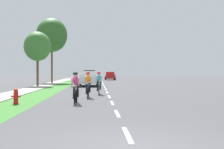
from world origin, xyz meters
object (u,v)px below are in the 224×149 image
at_px(fire_hydrant_red, 16,97).
at_px(street_tree_far, 52,35).
at_px(street_tree_near, 38,47).
at_px(cyclist_lead, 76,87).
at_px(pickup_white, 88,79).
at_px(sedan_red, 110,76).
at_px(cyclist_trailing, 88,84).
at_px(suv_black, 90,76).
at_px(cyclist_distant, 99,83).

distance_m(fire_hydrant_red, street_tree_far, 25.83).
bearing_deg(street_tree_near, cyclist_lead, -71.92).
relative_size(cyclist_lead, pickup_white, 0.34).
relative_size(pickup_white, sedan_red, 1.19).
xyz_separation_m(cyclist_trailing, pickup_white, (-0.43, 13.38, 0.02)).
bearing_deg(sedan_red, street_tree_near, -111.98).
bearing_deg(pickup_white, suv_black, 90.91).
relative_size(pickup_white, street_tree_near, 0.86).
height_order(cyclist_distant, suv_black, suv_black).
bearing_deg(sedan_red, cyclist_trailing, -94.81).
bearing_deg(cyclist_distant, pickup_white, 95.72).
relative_size(pickup_white, suv_black, 1.09).
distance_m(pickup_white, suv_black, 13.04).
xyz_separation_m(fire_hydrant_red, suv_black, (2.75, 29.52, 0.58)).
bearing_deg(street_tree_near, fire_hydrant_red, -81.39).
distance_m(sedan_red, street_tree_near, 24.09).
height_order(pickup_white, sedan_red, pickup_white).
distance_m(cyclist_lead, sedan_red, 38.81).
distance_m(cyclist_lead, suv_black, 29.38).
xyz_separation_m(pickup_white, street_tree_far, (-5.30, 8.47, 5.79)).
height_order(fire_hydrant_red, street_tree_near, street_tree_near).
distance_m(cyclist_distant, pickup_white, 11.02).
height_order(fire_hydrant_red, sedan_red, sedan_red).
xyz_separation_m(cyclist_trailing, sedan_red, (3.01, 35.68, -0.04)).
bearing_deg(street_tree_near, cyclist_distant, -59.50).
bearing_deg(street_tree_far, street_tree_near, -91.31).
relative_size(cyclist_distant, pickup_white, 0.34).
bearing_deg(street_tree_near, pickup_white, -2.19).
height_order(fire_hydrant_red, cyclist_trailing, cyclist_trailing).
relative_size(cyclist_trailing, pickup_white, 0.34).
relative_size(suv_black, sedan_red, 1.09).
height_order(cyclist_distant, street_tree_near, street_tree_near).
xyz_separation_m(pickup_white, suv_black, (-0.21, 13.04, 0.12)).
xyz_separation_m(cyclist_lead, street_tree_near, (-5.40, 16.55, 3.50)).
bearing_deg(suv_black, sedan_red, 68.54).
xyz_separation_m(pickup_white, street_tree_near, (-5.49, 0.21, 3.48)).
bearing_deg(fire_hydrant_red, cyclist_lead, 2.80).
bearing_deg(cyclist_lead, cyclist_distant, 77.61).
relative_size(cyclist_trailing, sedan_red, 0.40).
height_order(fire_hydrant_red, cyclist_lead, cyclist_lead).
bearing_deg(sedan_red, suv_black, -111.46).
bearing_deg(pickup_white, street_tree_far, 122.01).
xyz_separation_m(cyclist_distant, suv_black, (-1.30, 24.01, 0.14)).
bearing_deg(pickup_white, cyclist_lead, -90.29).
bearing_deg(fire_hydrant_red, cyclist_trailing, 42.51).
height_order(fire_hydrant_red, cyclist_distant, cyclist_distant).
bearing_deg(cyclist_trailing, pickup_white, 91.84).
bearing_deg(cyclist_lead, street_tree_near, 108.08).
height_order(cyclist_distant, sedan_red, cyclist_distant).
bearing_deg(street_tree_far, pickup_white, -57.99).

